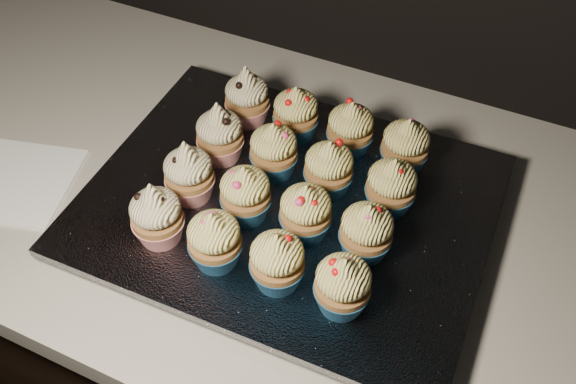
% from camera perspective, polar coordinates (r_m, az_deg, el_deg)
% --- Properties ---
extents(worktop, '(2.44, 0.64, 0.04)m').
position_cam_1_polar(worktop, '(0.85, 15.27, -6.39)').
color(worktop, beige).
rests_on(worktop, cabinet).
extents(napkin, '(0.18, 0.18, 0.00)m').
position_cam_1_polar(napkin, '(0.96, -22.89, 0.86)').
color(napkin, white).
rests_on(napkin, worktop).
extents(baking_tray, '(0.47, 0.37, 0.02)m').
position_cam_1_polar(baking_tray, '(0.83, 0.00, -1.79)').
color(baking_tray, black).
rests_on(baking_tray, worktop).
extents(foil_lining, '(0.51, 0.41, 0.01)m').
position_cam_1_polar(foil_lining, '(0.82, 0.00, -1.03)').
color(foil_lining, silver).
rests_on(foil_lining, baking_tray).
extents(cupcake_0, '(0.06, 0.06, 0.10)m').
position_cam_1_polar(cupcake_0, '(0.76, -11.61, -2.03)').
color(cupcake_0, red).
rests_on(cupcake_0, foil_lining).
extents(cupcake_1, '(0.06, 0.06, 0.08)m').
position_cam_1_polar(cupcake_1, '(0.73, -6.55, -4.25)').
color(cupcake_1, '#1B5480').
rests_on(cupcake_1, foil_lining).
extents(cupcake_2, '(0.06, 0.06, 0.08)m').
position_cam_1_polar(cupcake_2, '(0.71, -0.97, -6.14)').
color(cupcake_2, '#1B5480').
rests_on(cupcake_2, foil_lining).
extents(cupcake_3, '(0.06, 0.06, 0.08)m').
position_cam_1_polar(cupcake_3, '(0.70, 4.88, -8.23)').
color(cupcake_3, '#1B5480').
rests_on(cupcake_3, foil_lining).
extents(cupcake_4, '(0.06, 0.06, 0.10)m').
position_cam_1_polar(cupcake_4, '(0.80, -8.81, 1.66)').
color(cupcake_4, red).
rests_on(cupcake_4, foil_lining).
extents(cupcake_5, '(0.06, 0.06, 0.08)m').
position_cam_1_polar(cupcake_5, '(0.78, -3.81, -0.17)').
color(cupcake_5, '#1B5480').
rests_on(cupcake_5, foil_lining).
extents(cupcake_6, '(0.06, 0.06, 0.08)m').
position_cam_1_polar(cupcake_6, '(0.76, 1.57, -1.80)').
color(cupcake_6, '#1B5480').
rests_on(cupcake_6, foil_lining).
extents(cupcake_7, '(0.06, 0.06, 0.08)m').
position_cam_1_polar(cupcake_7, '(0.74, 6.98, -3.51)').
color(cupcake_7, '#1B5480').
rests_on(cupcake_7, foil_lining).
extents(cupcake_8, '(0.06, 0.06, 0.10)m').
position_cam_1_polar(cupcake_8, '(0.85, -6.09, 5.12)').
color(cupcake_8, red).
rests_on(cupcake_8, foil_lining).
extents(cupcake_9, '(0.06, 0.06, 0.08)m').
position_cam_1_polar(cupcake_9, '(0.83, -1.29, 3.69)').
color(cupcake_9, '#1B5480').
rests_on(cupcake_9, foil_lining).
extents(cupcake_10, '(0.06, 0.06, 0.08)m').
position_cam_1_polar(cupcake_10, '(0.80, 3.63, 2.08)').
color(cupcake_10, '#1B5480').
rests_on(cupcake_10, foil_lining).
extents(cupcake_11, '(0.06, 0.06, 0.08)m').
position_cam_1_polar(cupcake_11, '(0.79, 9.15, 0.50)').
color(cupcake_11, '#1B5480').
rests_on(cupcake_11, foil_lining).
extents(cupcake_12, '(0.06, 0.06, 0.10)m').
position_cam_1_polar(cupcake_12, '(0.90, -3.66, 8.37)').
color(cupcake_12, red).
rests_on(cupcake_12, foil_lining).
extents(cupcake_13, '(0.06, 0.06, 0.08)m').
position_cam_1_polar(cupcake_13, '(0.88, 0.69, 6.96)').
color(cupcake_13, '#1B5480').
rests_on(cupcake_13, foil_lining).
extents(cupcake_14, '(0.06, 0.06, 0.08)m').
position_cam_1_polar(cupcake_14, '(0.86, 5.55, 5.58)').
color(cupcake_14, '#1B5480').
rests_on(cupcake_14, foil_lining).
extents(cupcake_15, '(0.06, 0.06, 0.08)m').
position_cam_1_polar(cupcake_15, '(0.85, 10.37, 4.03)').
color(cupcake_15, '#1B5480').
rests_on(cupcake_15, foil_lining).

